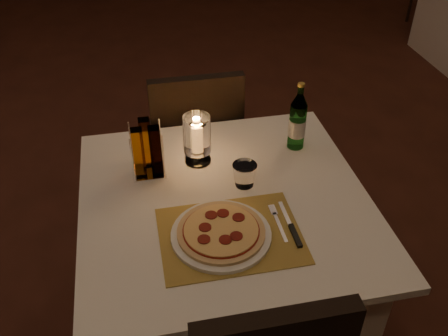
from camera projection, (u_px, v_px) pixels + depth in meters
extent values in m
cube|color=#451F16|center=(149.00, 233.00, 2.66)|extent=(8.00, 10.00, 0.02)
cube|color=white|center=(225.00, 273.00, 1.97)|extent=(0.88, 0.88, 0.71)
cube|color=white|center=(225.00, 202.00, 1.74)|extent=(1.00, 1.00, 0.03)
cube|color=black|center=(193.00, 139.00, 2.53)|extent=(0.42, 0.42, 0.05)
cube|color=black|center=(198.00, 120.00, 2.24)|extent=(0.42, 0.05, 0.42)
cylinder|color=black|center=(220.00, 155.00, 2.83)|extent=(0.03, 0.03, 0.44)
cylinder|color=black|center=(160.00, 162.00, 2.78)|extent=(0.03, 0.03, 0.44)
cylinder|color=black|center=(233.00, 192.00, 2.57)|extent=(0.03, 0.03, 0.44)
cylinder|color=black|center=(167.00, 201.00, 2.51)|extent=(0.03, 0.03, 0.44)
cube|color=#A78739|center=(230.00, 235.00, 1.59)|extent=(0.45, 0.34, 0.00)
cylinder|color=white|center=(221.00, 235.00, 1.58)|extent=(0.32, 0.32, 0.01)
cylinder|color=#D8B77F|center=(221.00, 232.00, 1.57)|extent=(0.28, 0.28, 0.01)
cylinder|color=maroon|center=(221.00, 230.00, 1.57)|extent=(0.24, 0.24, 0.00)
cylinder|color=#EACC7F|center=(221.00, 229.00, 1.57)|extent=(0.24, 0.24, 0.00)
cylinder|color=maroon|center=(239.00, 217.00, 1.60)|extent=(0.04, 0.04, 0.00)
cylinder|color=maroon|center=(223.00, 213.00, 1.62)|extent=(0.04, 0.04, 0.00)
cylinder|color=maroon|center=(211.00, 215.00, 1.61)|extent=(0.04, 0.04, 0.00)
cylinder|color=maroon|center=(205.00, 227.00, 1.57)|extent=(0.04, 0.04, 0.00)
cylinder|color=maroon|center=(204.00, 239.00, 1.53)|extent=(0.04, 0.04, 0.00)
cylinder|color=maroon|center=(225.00, 240.00, 1.52)|extent=(0.04, 0.04, 0.00)
cylinder|color=maroon|center=(236.00, 236.00, 1.54)|extent=(0.04, 0.04, 0.00)
cube|color=silver|center=(280.00, 227.00, 1.61)|extent=(0.01, 0.14, 0.00)
cube|color=silver|center=(273.00, 210.00, 1.68)|extent=(0.02, 0.05, 0.00)
cube|color=black|center=(295.00, 236.00, 1.58)|extent=(0.02, 0.10, 0.01)
cube|color=silver|center=(285.00, 214.00, 1.67)|extent=(0.01, 0.12, 0.00)
cylinder|color=#62B461|center=(297.00, 126.00, 1.93)|extent=(0.06, 0.06, 0.19)
cylinder|color=#62B461|center=(301.00, 90.00, 1.84)|extent=(0.02, 0.02, 0.04)
cylinder|color=gold|center=(301.00, 85.00, 1.82)|extent=(0.03, 0.03, 0.01)
cylinder|color=silver|center=(297.00, 127.00, 1.94)|extent=(0.07, 0.07, 0.07)
cylinder|color=white|center=(198.00, 160.00, 1.91)|extent=(0.10, 0.10, 0.01)
cylinder|color=white|center=(198.00, 155.00, 1.89)|extent=(0.02, 0.02, 0.04)
cylinder|color=white|center=(197.00, 134.00, 1.84)|extent=(0.10, 0.10, 0.15)
cylinder|color=white|center=(197.00, 138.00, 1.85)|extent=(0.03, 0.03, 0.11)
ellipsoid|color=orange|center=(196.00, 122.00, 1.80)|extent=(0.02, 0.02, 0.03)
cube|color=white|center=(149.00, 170.00, 1.86)|extent=(0.12, 0.12, 0.01)
cylinder|color=white|center=(133.00, 161.00, 1.75)|extent=(0.01, 0.01, 0.18)
cylinder|color=white|center=(164.00, 157.00, 1.77)|extent=(0.01, 0.01, 0.18)
cylinder|color=white|center=(131.00, 143.00, 1.84)|extent=(0.01, 0.01, 0.18)
cylinder|color=white|center=(161.00, 140.00, 1.86)|extent=(0.01, 0.01, 0.18)
cube|color=#BF8C33|center=(139.00, 153.00, 1.77)|extent=(0.04, 0.04, 0.20)
cube|color=#3F1E14|center=(156.00, 151.00, 1.78)|extent=(0.04, 0.04, 0.20)
cube|color=#BF8C33|center=(146.00, 143.00, 1.82)|extent=(0.04, 0.04, 0.20)
cylinder|color=black|center=(411.00, 0.00, 4.91)|extent=(0.03, 0.03, 0.44)
cylinder|color=black|center=(429.00, 12.00, 4.65)|extent=(0.03, 0.03, 0.44)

